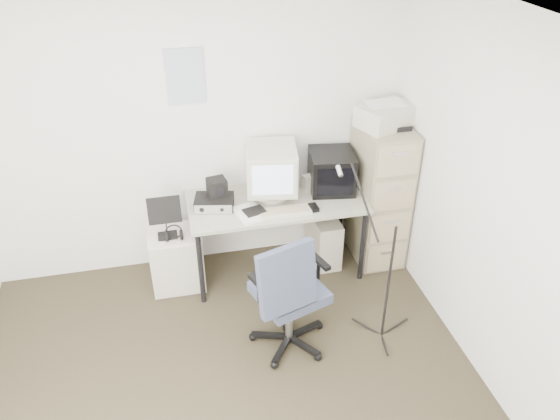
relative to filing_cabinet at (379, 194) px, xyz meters
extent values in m
cube|color=#322B1C|center=(-1.58, -1.48, -0.66)|extent=(3.60, 3.60, 0.01)
cube|color=white|center=(-1.58, -1.48, 1.85)|extent=(3.60, 3.60, 0.01)
cube|color=white|center=(-1.58, 0.32, 0.60)|extent=(3.60, 0.02, 2.50)
cube|color=white|center=(0.22, -1.48, 0.60)|extent=(0.02, 3.60, 2.50)
cube|color=white|center=(-1.60, 0.31, 1.10)|extent=(0.30, 0.02, 0.44)
cube|color=tan|center=(0.00, 0.00, 0.00)|extent=(0.40, 0.60, 1.30)
cube|color=beige|center=(0.00, 0.02, 0.74)|extent=(0.54, 0.46, 0.18)
cube|color=#B2B399|center=(-0.95, -0.03, -0.29)|extent=(1.50, 0.70, 0.73)
cube|color=beige|center=(-0.97, 0.05, 0.31)|extent=(0.48, 0.50, 0.46)
cube|color=black|center=(-0.43, 0.07, 0.25)|extent=(0.43, 0.45, 0.34)
cube|color=beige|center=(-0.64, 0.08, 0.15)|extent=(0.09, 0.09, 0.14)
cube|color=beige|center=(-0.93, -0.24, 0.09)|extent=(0.43, 0.15, 0.02)
cube|color=black|center=(-0.68, -0.24, 0.10)|extent=(0.07, 0.12, 0.03)
cube|color=black|center=(-1.47, -0.02, 0.13)|extent=(0.36, 0.29, 0.09)
cube|color=black|center=(-1.44, 0.01, 0.25)|extent=(0.17, 0.16, 0.15)
cube|color=white|center=(-1.21, -0.19, 0.09)|extent=(0.28, 0.33, 0.02)
cube|color=beige|center=(-0.49, 0.04, -0.42)|extent=(0.23, 0.50, 0.46)
cube|color=#49506C|center=(-1.06, -0.95, -0.13)|extent=(0.76, 0.76, 1.05)
cube|color=silver|center=(-1.83, -0.05, -0.38)|extent=(0.44, 0.36, 0.55)
cube|color=black|center=(-1.88, -0.09, 0.09)|extent=(0.30, 0.23, 0.39)
torus|color=black|center=(-1.83, -0.15, -0.06)|extent=(0.16, 0.16, 0.03)
cylinder|color=black|center=(-0.32, -1.04, 0.02)|extent=(0.02, 0.02, 1.34)
camera|label=1|loc=(-1.80, -3.91, 2.47)|focal=35.00mm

